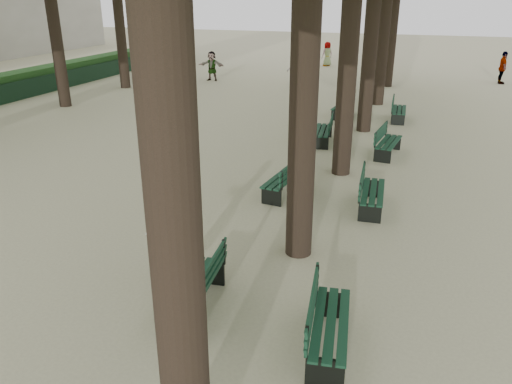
% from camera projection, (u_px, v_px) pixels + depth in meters
% --- Properties ---
extents(ground, '(120.00, 120.00, 0.00)m').
position_uv_depth(ground, '(159.00, 325.00, 7.88)').
color(ground, tan).
rests_on(ground, ground).
extents(bench_left_0, '(0.75, 1.85, 0.92)m').
position_uv_depth(bench_left_0, '(196.00, 295.00, 8.18)').
color(bench_left_0, black).
rests_on(bench_left_0, ground).
extents(bench_left_1, '(0.78, 1.85, 0.92)m').
position_uv_depth(bench_left_1, '(283.00, 184.00, 12.85)').
color(bench_left_1, black).
rests_on(bench_left_1, ground).
extents(bench_left_2, '(0.78, 1.85, 0.92)m').
position_uv_depth(bench_left_2, '(323.00, 135.00, 17.22)').
color(bench_left_2, black).
rests_on(bench_left_2, ground).
extents(bench_left_3, '(0.76, 1.85, 0.92)m').
position_uv_depth(bench_left_3, '(343.00, 110.00, 20.85)').
color(bench_left_3, black).
rests_on(bench_left_3, ground).
extents(bench_right_0, '(0.79, 1.86, 0.92)m').
position_uv_depth(bench_right_0, '(329.00, 333.00, 7.27)').
color(bench_right_0, black).
rests_on(bench_right_0, ground).
extents(bench_right_1, '(0.69, 1.83, 0.92)m').
position_uv_depth(bench_right_1, '(372.00, 198.00, 11.98)').
color(bench_right_1, black).
rests_on(bench_right_1, ground).
extents(bench_right_2, '(0.78, 1.86, 0.92)m').
position_uv_depth(bench_right_2, '(388.00, 147.00, 15.88)').
color(bench_right_2, black).
rests_on(bench_right_2, ground).
extents(bench_right_3, '(0.64, 1.82, 0.92)m').
position_uv_depth(bench_right_3, '(399.00, 114.00, 20.21)').
color(bench_right_3, black).
rests_on(bench_right_3, ground).
extents(man_with_map, '(0.63, 0.69, 1.65)m').
position_uv_depth(man_with_map, '(171.00, 243.00, 8.68)').
color(man_with_map, black).
rests_on(man_with_map, ground).
extents(pedestrian_c, '(0.46, 1.08, 1.79)m').
position_uv_depth(pedestrian_c, '(503.00, 68.00, 28.01)').
color(pedestrian_c, '#262628').
rests_on(pedestrian_c, ground).
extents(pedestrian_a, '(0.62, 0.86, 1.64)m').
position_uv_depth(pedestrian_a, '(293.00, 70.00, 27.83)').
color(pedestrian_a, '#262628').
rests_on(pedestrian_a, ground).
extents(pedestrian_d, '(0.80, 0.79, 1.64)m').
position_uv_depth(pedestrian_d, '(327.00, 54.00, 34.75)').
color(pedestrian_d, '#262628').
rests_on(pedestrian_d, ground).
extents(pedestrian_e, '(1.56, 0.36, 1.68)m').
position_uv_depth(pedestrian_e, '(212.00, 66.00, 29.09)').
color(pedestrian_e, '#262628').
rests_on(pedestrian_e, ground).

